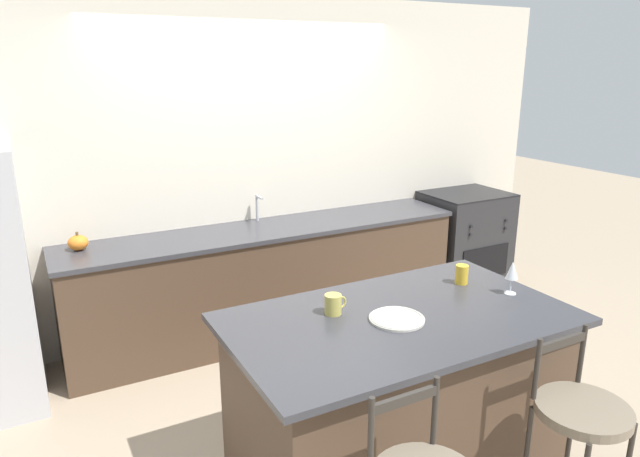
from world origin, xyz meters
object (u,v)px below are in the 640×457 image
dinner_plate (397,318)px  pumpkin_decoration (78,243)px  coffee_mug (333,304)px  tumbler_cup (462,274)px  oven_range (463,241)px  wine_glass (512,271)px  bar_stool_far (578,433)px

dinner_plate → pumpkin_decoration: 2.41m
coffee_mug → tumbler_cup: 0.85m
dinner_plate → coffee_mug: (-0.24, 0.21, 0.04)m
oven_range → tumbler_cup: 2.41m
wine_glass → tumbler_cup: 0.29m
oven_range → pumpkin_decoration: (-3.47, 0.10, 0.48)m
dinner_plate → tumbler_cup: (0.61, 0.22, 0.05)m
pumpkin_decoration → oven_range: bearing=-1.7°
oven_range → coffee_mug: size_ratio=8.04×
coffee_mug → pumpkin_decoration: (-1.02, 1.84, -0.04)m
bar_stool_far → coffee_mug: 1.25m
oven_range → dinner_plate: (-2.21, -1.96, 0.47)m
wine_glass → tumbler_cup: (-0.14, 0.24, -0.08)m
wine_glass → coffee_mug: bearing=166.8°
oven_range → tumbler_cup: bearing=-132.8°
dinner_plate → tumbler_cup: bearing=20.1°
tumbler_cup → pumpkin_decoration: (-1.87, 1.83, -0.04)m
tumbler_cup → wine_glass: bearing=-60.9°
dinner_plate → bar_stool_far: bearing=-55.9°
bar_stool_far → wine_glass: (0.26, 0.70, 0.49)m
coffee_mug → pumpkin_decoration: size_ratio=0.88×
oven_range → wine_glass: (-1.47, -1.97, 0.60)m
dinner_plate → pumpkin_decoration: (-1.26, 2.06, 0.00)m
oven_range → tumbler_cup: tumbler_cup is taller
dinner_plate → tumbler_cup: 0.65m
bar_stool_far → dinner_plate: bar_stool_far is taller
coffee_mug → oven_range: bearing=35.4°
bar_stool_far → dinner_plate: (-0.49, 0.72, 0.36)m
oven_range → bar_stool_far: 3.19m
coffee_mug → tumbler_cup: (0.85, 0.01, 0.00)m
oven_range → bar_stool_far: bearing=-122.9°
wine_glass → pumpkin_decoration: wine_glass is taller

